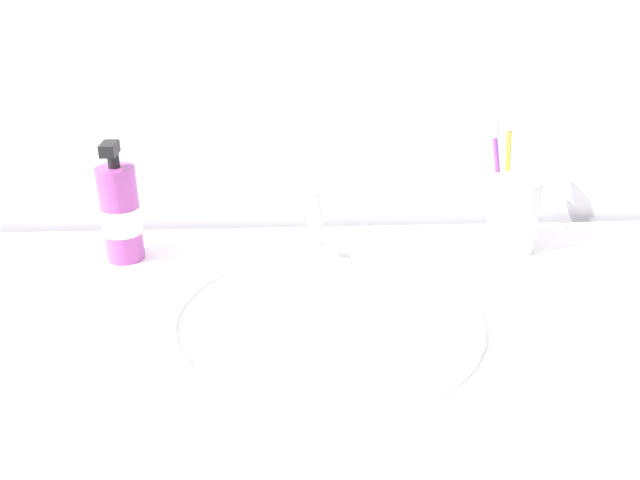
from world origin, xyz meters
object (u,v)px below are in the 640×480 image
object	(u,v)px
toothbrush_cup	(513,214)
toothbrush_yellow	(508,169)
soap_dispenser	(121,213)
faucet	(315,226)
toothbrush_purple	(498,173)

from	to	relation	value
toothbrush_cup	toothbrush_yellow	xyz separation A→B (m)	(-0.00, 0.04, 0.06)
toothbrush_cup	soap_dispenser	distance (m)	0.56
faucet	toothbrush_cup	xyz separation A→B (m)	(0.29, 0.00, 0.01)
toothbrush_purple	faucet	bearing A→B (deg)	-171.49
toothbrush_cup	faucet	bearing A→B (deg)	-179.36
faucet	soap_dispenser	world-z (taller)	soap_dispenser
toothbrush_purple	toothbrush_cup	bearing A→B (deg)	-65.46
toothbrush_yellow	toothbrush_cup	bearing A→B (deg)	-88.52
toothbrush_purple	soap_dispenser	xyz separation A→B (m)	(-0.55, -0.05, -0.04)
toothbrush_yellow	soap_dispenser	distance (m)	0.57
soap_dispenser	toothbrush_yellow	bearing A→B (deg)	5.22
toothbrush_yellow	soap_dispenser	world-z (taller)	toothbrush_yellow
toothbrush_purple	toothbrush_yellow	world-z (taller)	toothbrush_yellow
toothbrush_cup	toothbrush_purple	bearing A→B (deg)	114.54
toothbrush_yellow	toothbrush_purple	bearing A→B (deg)	-161.44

